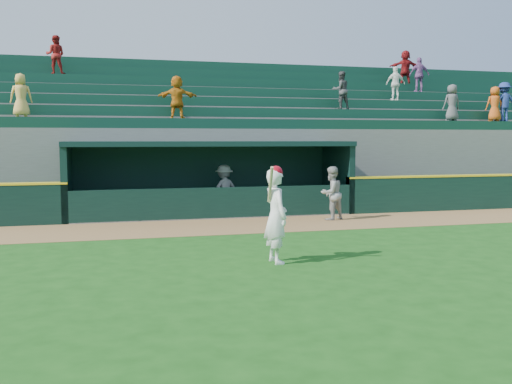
# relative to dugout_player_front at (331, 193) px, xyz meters

# --- Properties ---
(ground) EXTENTS (120.00, 120.00, 0.00)m
(ground) POSITION_rel_dugout_player_front_xyz_m (-3.42, -5.36, -0.84)
(ground) COLOR #184912
(ground) RESTS_ON ground
(warning_track) EXTENTS (40.00, 3.00, 0.01)m
(warning_track) POSITION_rel_dugout_player_front_xyz_m (-3.42, -0.46, -0.84)
(warning_track) COLOR olive
(warning_track) RESTS_ON ground
(dugout_player_front) EXTENTS (1.00, 0.91, 1.68)m
(dugout_player_front) POSITION_rel_dugout_player_front_xyz_m (0.00, 0.00, 0.00)
(dugout_player_front) COLOR #999994
(dugout_player_front) RESTS_ON ground
(dugout_player_inside) EXTENTS (1.21, 0.94, 1.66)m
(dugout_player_inside) POSITION_rel_dugout_player_front_xyz_m (-2.92, 2.47, -0.01)
(dugout_player_inside) COLOR #A3A39E
(dugout_player_inside) RESTS_ON ground
(dugout) EXTENTS (9.40, 2.80, 2.46)m
(dugout) POSITION_rel_dugout_player_front_xyz_m (-3.42, 2.64, 0.52)
(dugout) COLOR slate
(dugout) RESTS_ON ground
(stands) EXTENTS (34.50, 6.30, 6.60)m
(stands) POSITION_rel_dugout_player_front_xyz_m (-3.40, 7.19, 1.56)
(stands) COLOR slate
(stands) RESTS_ON ground
(batter_at_plate) EXTENTS (0.55, 0.86, 2.01)m
(batter_at_plate) POSITION_rel_dugout_player_front_xyz_m (-3.47, -5.53, 0.16)
(batter_at_plate) COLOR white
(batter_at_plate) RESTS_ON ground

